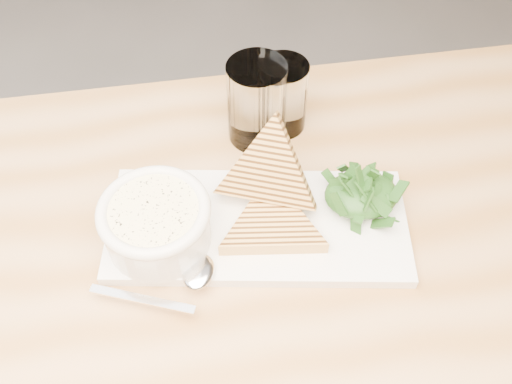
{
  "coord_description": "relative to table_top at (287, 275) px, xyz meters",
  "views": [
    {
      "loc": [
        0.08,
        -0.22,
        1.36
      ],
      "look_at": [
        0.14,
        0.2,
        0.82
      ],
      "focal_mm": 40.0,
      "sensor_mm": 36.0,
      "label": 1
    }
  ],
  "objects": [
    {
      "name": "table_top",
      "position": [
        0.0,
        0.0,
        0.0
      ],
      "size": [
        1.11,
        0.76,
        0.04
      ],
      "primitive_type": "cube",
      "rotation": [
        0.0,
        0.0,
        0.03
      ],
      "color": "tan",
      "rests_on": "ground"
    },
    {
      "name": "table_leg_br",
      "position": [
        0.49,
        0.31,
        -0.38
      ],
      "size": [
        0.06,
        0.06,
        0.73
      ],
      "primitive_type": "cylinder",
      "color": "tan",
      "rests_on": "ground"
    },
    {
      "name": "table_leg_bl",
      "position": [
        -0.49,
        0.31,
        -0.38
      ],
      "size": [
        0.06,
        0.06,
        0.73
      ],
      "primitive_type": "cylinder",
      "color": "tan",
      "rests_on": "ground"
    },
    {
      "name": "sandwich_lean",
      "position": [
        -0.01,
        0.1,
        0.08
      ],
      "size": [
        0.19,
        0.19,
        0.17
      ],
      "primitive_type": null,
      "rotation": [
        1.01,
        0.0,
        -0.35
      ],
      "color": "tan",
      "rests_on": "sandwich_flat"
    },
    {
      "name": "bowl_rim",
      "position": [
        -0.15,
        0.05,
        0.09
      ],
      "size": [
        0.13,
        0.13,
        0.01
      ],
      "primitive_type": "torus",
      "color": "white",
      "rests_on": "soup_bowl"
    },
    {
      "name": "spoon_bowl",
      "position": [
        -0.11,
        -0.01,
        0.04
      ],
      "size": [
        0.05,
        0.06,
        0.01
      ],
      "primitive_type": "ellipsoid",
      "rotation": [
        0.0,
        0.0,
        -0.35
      ],
      "color": "silver",
      "rests_on": "platter"
    },
    {
      "name": "sandwich_flat",
      "position": [
        -0.01,
        0.05,
        0.05
      ],
      "size": [
        0.16,
        0.16,
        0.02
      ],
      "primitive_type": null,
      "rotation": [
        0.0,
        0.0,
        -0.1
      ],
      "color": "tan",
      "rests_on": "platter"
    },
    {
      "name": "platter",
      "position": [
        -0.03,
        0.06,
        0.03
      ],
      "size": [
        0.39,
        0.22,
        0.02
      ],
      "primitive_type": "cube",
      "rotation": [
        0.0,
        0.0,
        -0.14
      ],
      "color": "white",
      "rests_on": "table_top"
    },
    {
      "name": "arugula_pile",
      "position": [
        0.1,
        0.07,
        0.06
      ],
      "size": [
        0.11,
        0.1,
        0.05
      ],
      "primitive_type": null,
      "color": "#2E641F",
      "rests_on": "platter"
    },
    {
      "name": "spoon_handle",
      "position": [
        -0.17,
        -0.03,
        0.04
      ],
      "size": [
        0.12,
        0.05,
        0.0
      ],
      "primitive_type": "cube",
      "rotation": [
        0.0,
        0.0,
        -0.35
      ],
      "color": "silver",
      "rests_on": "platter"
    },
    {
      "name": "salad_base",
      "position": [
        0.1,
        0.07,
        0.05
      ],
      "size": [
        0.09,
        0.07,
        0.04
      ],
      "primitive_type": "ellipsoid",
      "color": "black",
      "rests_on": "platter"
    },
    {
      "name": "soup_bowl",
      "position": [
        -0.15,
        0.05,
        0.06
      ],
      "size": [
        0.13,
        0.13,
        0.05
      ],
      "primitive_type": "cylinder",
      "color": "white",
      "rests_on": "platter"
    },
    {
      "name": "glass_near",
      "position": [
        -0.01,
        0.23,
        0.08
      ],
      "size": [
        0.08,
        0.08,
        0.12
      ],
      "primitive_type": "cylinder",
      "color": "white",
      "rests_on": "table_top"
    },
    {
      "name": "soup",
      "position": [
        -0.15,
        0.05,
        0.09
      ],
      "size": [
        0.11,
        0.11,
        0.01
      ],
      "primitive_type": "cylinder",
      "color": "#F8E8A8",
      "rests_on": "soup_bowl"
    },
    {
      "name": "glass_far",
      "position": [
        0.03,
        0.24,
        0.07
      ],
      "size": [
        0.07,
        0.07,
        0.11
      ],
      "primitive_type": "cylinder",
      "color": "white",
      "rests_on": "table_top"
    }
  ]
}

